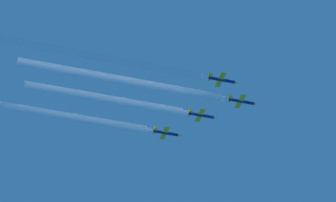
{
  "coord_description": "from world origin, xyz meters",
  "views": [
    {
      "loc": [
        229.98,
        -84.43,
        2.53
      ],
      "look_at": [
        -5.41,
        -17.93,
        197.19
      ],
      "focal_mm": 97.35,
      "sensor_mm": 36.0,
      "label": 1
    }
  ],
  "objects_px": {
    "jet_right_wingman": "(223,80)",
    "jet_left_wingman": "(202,115)",
    "jet_lead": "(242,101)",
    "jet_outer_left": "(167,133)"
  },
  "relations": [
    {
      "from": "jet_lead",
      "to": "jet_right_wingman",
      "type": "distance_m",
      "value": 15.14
    },
    {
      "from": "jet_right_wingman",
      "to": "jet_outer_left",
      "type": "relative_size",
      "value": 1.0
    },
    {
      "from": "jet_right_wingman",
      "to": "jet_left_wingman",
      "type": "bearing_deg",
      "value": -177.86
    },
    {
      "from": "jet_lead",
      "to": "jet_left_wingman",
      "type": "relative_size",
      "value": 1.0
    },
    {
      "from": "jet_lead",
      "to": "jet_right_wingman",
      "type": "relative_size",
      "value": 1.0
    },
    {
      "from": "jet_lead",
      "to": "jet_outer_left",
      "type": "xyz_separation_m",
      "value": [
        -21.04,
        -21.28,
        -2.92
      ]
    },
    {
      "from": "jet_left_wingman",
      "to": "jet_lead",
      "type": "bearing_deg",
      "value": 49.44
    },
    {
      "from": "jet_lead",
      "to": "jet_outer_left",
      "type": "bearing_deg",
      "value": -134.68
    },
    {
      "from": "jet_lead",
      "to": "jet_left_wingman",
      "type": "bearing_deg",
      "value": -130.56
    },
    {
      "from": "jet_right_wingman",
      "to": "jet_outer_left",
      "type": "bearing_deg",
      "value": -161.58
    }
  ]
}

